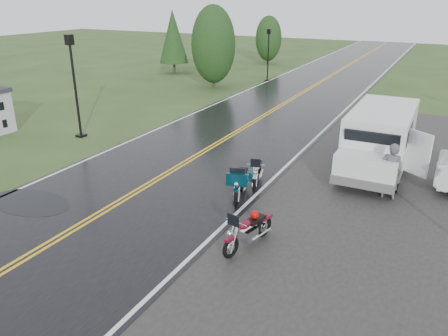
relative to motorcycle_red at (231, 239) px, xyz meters
name	(u,v)px	position (x,y,z in m)	size (l,w,h in m)	color
ground	(122,201)	(-4.75, 1.41, -0.60)	(120.00, 120.00, 0.00)	#2D471E
road	(247,126)	(-4.75, 11.41, -0.58)	(8.00, 100.00, 0.04)	black
motorcycle_red	(231,239)	(0.00, 0.00, 0.00)	(0.73, 2.02, 1.19)	maroon
motorcycle_teal	(237,190)	(-1.16, 2.74, 0.04)	(0.79, 2.16, 1.28)	#042833
motorcycle_silver	(255,177)	(-1.12, 4.11, -0.03)	(0.69, 1.90, 1.12)	#B8BCC1
van_white	(343,151)	(1.31, 6.35, 0.60)	(2.29, 6.11, 2.40)	silver
person_at_van	(391,172)	(3.05, 5.69, 0.37)	(0.70, 0.46, 1.93)	#4C4C51
lamp_post_near_left	(75,87)	(-11.17, 6.16, 1.82)	(0.41, 0.41, 4.82)	black
lamp_post_far_left	(268,55)	(-8.71, 24.06, 1.42)	(0.35, 0.35, 4.04)	black
tree_left_mid	(214,53)	(-11.24, 19.77, 1.90)	(3.20, 3.20, 4.99)	#1E3D19
tree_left_far	(268,43)	(-12.23, 32.88, 1.37)	(2.55, 2.55, 3.93)	#1E3D19
pine_left_far	(173,43)	(-17.41, 23.87, 2.01)	(2.50, 2.50, 5.20)	#1E3D19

